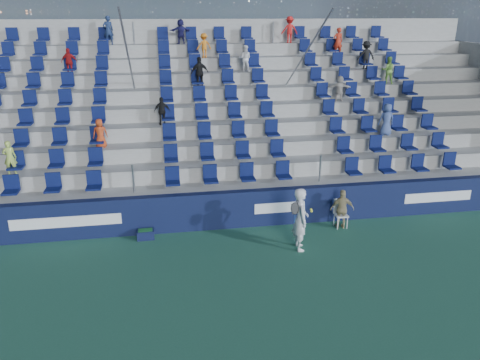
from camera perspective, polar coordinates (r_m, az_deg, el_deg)
name	(u,v)px	position (r m, az deg, el deg)	size (l,w,h in m)	color
ground	(250,278)	(12.33, 1.27, -11.91)	(70.00, 70.00, 0.00)	#2A624A
sponsor_wall	(232,209)	(14.81, -0.98, -3.60)	(24.00, 0.32, 1.20)	#10173C
grandstand	(213,126)	(19.15, -3.29, 6.65)	(24.00, 8.17, 6.63)	#A6A6A1
tennis_player	(300,219)	(13.44, 7.38, -4.75)	(0.69, 0.71, 1.87)	silver
line_judge_chair	(340,211)	(15.25, 12.12, -3.71)	(0.40, 0.41, 0.90)	white
line_judge	(342,209)	(15.07, 12.35, -3.48)	(0.75, 0.31, 1.28)	tan
ball_bin	(146,234)	(14.52, -11.44, -6.45)	(0.52, 0.35, 0.29)	#0F1538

